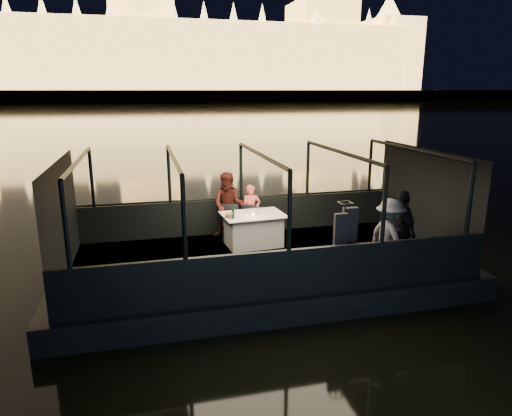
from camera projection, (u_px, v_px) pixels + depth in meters
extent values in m
plane|color=black|center=(154.00, 112.00, 85.38)|extent=(500.00, 500.00, 0.00)
cube|color=black|center=(260.00, 279.00, 10.22)|extent=(8.60, 4.40, 1.00)
cube|color=black|center=(260.00, 259.00, 10.10)|extent=(8.00, 4.00, 0.04)
cube|color=black|center=(241.00, 215.00, 11.86)|extent=(8.00, 0.08, 0.90)
cube|color=black|center=(288.00, 274.00, 8.10)|extent=(8.00, 0.08, 0.90)
cube|color=#423D33|center=(146.00, 97.00, 207.27)|extent=(400.00, 140.00, 6.00)
cube|color=white|center=(253.00, 230.00, 10.87)|extent=(1.53, 1.16, 0.77)
cube|color=black|center=(232.00, 223.00, 11.17)|extent=(0.50, 0.50, 0.87)
cube|color=black|center=(251.00, 222.00, 11.28)|extent=(0.47, 0.47, 0.83)
imported|color=#F66059|center=(251.00, 207.00, 11.48)|extent=(0.49, 0.34, 1.32)
imported|color=#441813|center=(229.00, 209.00, 11.34)|extent=(0.98, 0.90, 1.66)
imported|color=silver|center=(389.00, 234.00, 9.02)|extent=(0.73, 1.09, 1.57)
imported|color=black|center=(400.00, 229.00, 9.33)|extent=(0.43, 0.99, 1.67)
cylinder|color=#133515|center=(233.00, 212.00, 10.37)|extent=(0.08, 0.08, 0.31)
cylinder|color=brown|center=(229.00, 216.00, 10.48)|extent=(0.24, 0.24, 0.08)
cylinder|color=#F7993D|center=(253.00, 215.00, 10.55)|extent=(0.05, 0.05, 0.07)
cylinder|color=white|center=(271.00, 216.00, 10.58)|extent=(0.27, 0.27, 0.01)
cylinder|color=silver|center=(232.00, 214.00, 10.73)|extent=(0.29, 0.29, 0.01)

